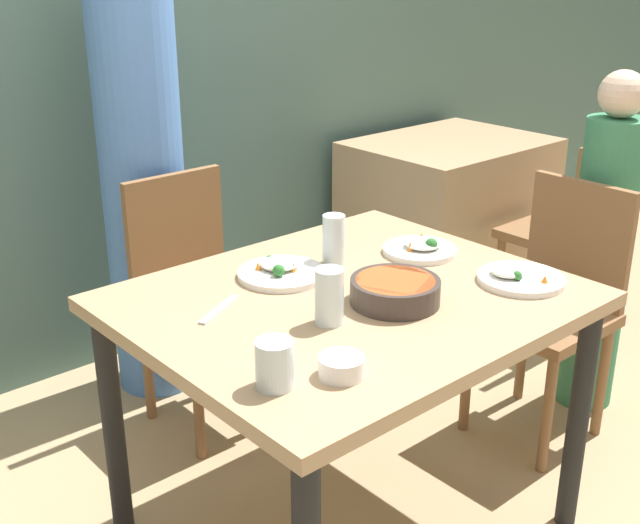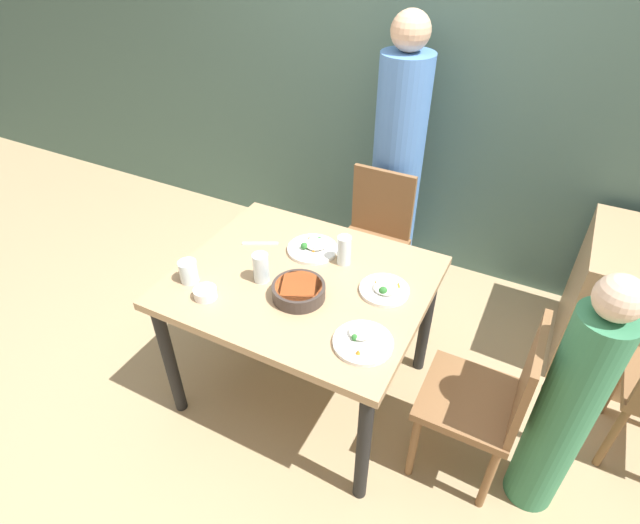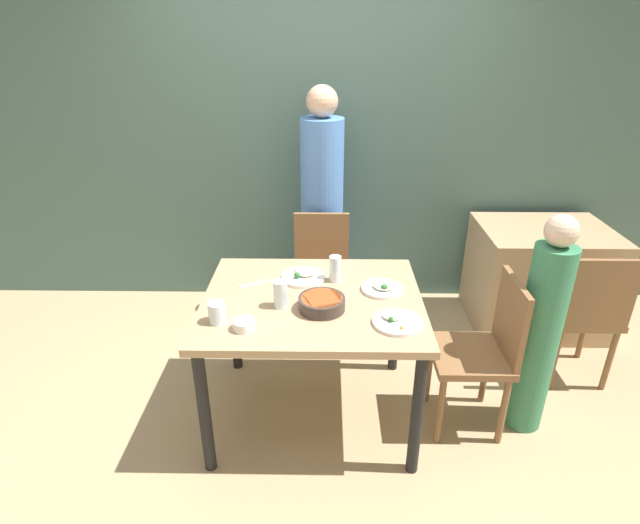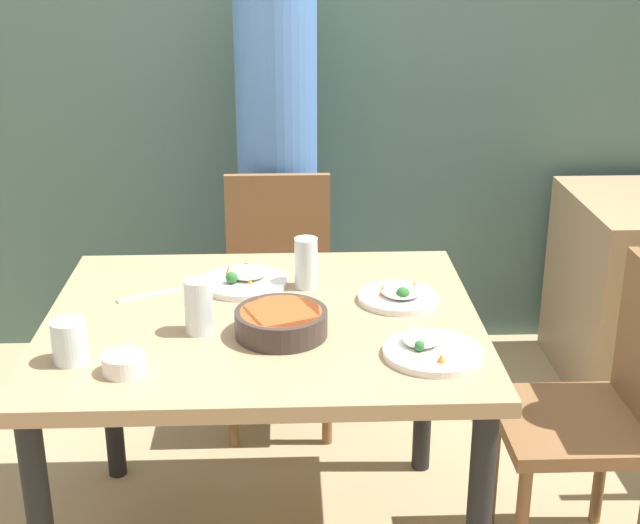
% 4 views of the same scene
% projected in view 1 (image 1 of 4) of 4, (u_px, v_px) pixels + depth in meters
% --- Properties ---
extents(wall_back, '(10.00, 0.06, 2.70)m').
position_uv_depth(wall_back, '(77.00, 26.00, 2.94)').
color(wall_back, '#4C6B60').
rests_on(wall_back, ground_plane).
extents(dining_table, '(1.14, 0.96, 0.76)m').
position_uv_depth(dining_table, '(349.00, 326.00, 2.16)').
color(dining_table, tan).
rests_on(dining_table, ground_plane).
extents(chair_adult_spot, '(0.40, 0.40, 0.89)m').
position_uv_depth(chair_adult_spot, '(197.00, 291.00, 2.82)').
color(chair_adult_spot, brown).
rests_on(chair_adult_spot, ground_plane).
extents(chair_child_spot, '(0.40, 0.40, 0.89)m').
position_uv_depth(chair_child_spot, '(553.00, 301.00, 2.74)').
color(chair_child_spot, brown).
rests_on(chair_child_spot, ground_plane).
extents(person_adult, '(0.30, 0.30, 1.70)m').
position_uv_depth(person_adult, '(143.00, 187.00, 2.93)').
color(person_adult, '#5184D1').
rests_on(person_adult, ground_plane).
extents(person_child, '(0.21, 0.21, 1.24)m').
position_uv_depth(person_child, '(601.00, 254.00, 2.87)').
color(person_child, '#387F56').
rests_on(person_child, ground_plane).
extents(bowl_curry, '(0.23, 0.23, 0.07)m').
position_uv_depth(bowl_curry, '(395.00, 291.00, 2.06)').
color(bowl_curry, '#3D332D').
rests_on(bowl_curry, dining_table).
extents(plate_rice_adult, '(0.22, 0.22, 0.06)m').
position_uv_depth(plate_rice_adult, '(421.00, 248.00, 2.41)').
color(plate_rice_adult, white).
rests_on(plate_rice_adult, dining_table).
extents(plate_rice_child, '(0.25, 0.25, 0.05)m').
position_uv_depth(plate_rice_child, '(281.00, 271.00, 2.24)').
color(plate_rice_child, white).
rests_on(plate_rice_child, dining_table).
extents(plate_noodles, '(0.24, 0.24, 0.04)m').
position_uv_depth(plate_noodles, '(519.00, 278.00, 2.20)').
color(plate_noodles, white).
rests_on(plate_noodles, dining_table).
extents(bowl_rice_small, '(0.10, 0.10, 0.05)m').
position_uv_depth(bowl_rice_small, '(342.00, 366.00, 1.71)').
color(bowl_rice_small, white).
rests_on(bowl_rice_small, dining_table).
extents(glass_water_tall, '(0.07, 0.07, 0.15)m').
position_uv_depth(glass_water_tall, '(334.00, 239.00, 2.31)').
color(glass_water_tall, silver).
rests_on(glass_water_tall, dining_table).
extents(glass_water_short, '(0.08, 0.08, 0.10)m').
position_uv_depth(glass_water_short, '(275.00, 364.00, 1.66)').
color(glass_water_short, silver).
rests_on(glass_water_short, dining_table).
extents(glass_water_center, '(0.07, 0.07, 0.14)m').
position_uv_depth(glass_water_center, '(329.00, 296.00, 1.94)').
color(glass_water_center, silver).
rests_on(glass_water_center, dining_table).
extents(fork_steel, '(0.17, 0.10, 0.01)m').
position_uv_depth(fork_steel, '(219.00, 309.00, 2.03)').
color(fork_steel, silver).
rests_on(fork_steel, dining_table).
extents(background_table, '(0.91, 0.70, 0.76)m').
position_uv_depth(background_table, '(447.00, 216.00, 3.97)').
color(background_table, tan).
rests_on(background_table, ground_plane).
extents(chair_background, '(0.40, 0.40, 0.89)m').
position_uv_depth(chair_background, '(571.00, 228.00, 3.45)').
color(chair_background, brown).
rests_on(chair_background, ground_plane).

